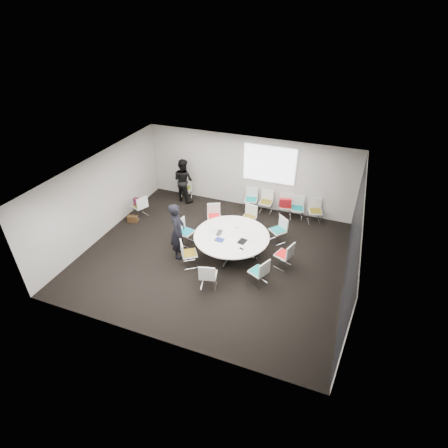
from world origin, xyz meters
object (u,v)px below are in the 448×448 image
(chair_ring_d, at_px, (214,221))
(maroon_bag, at_px, (139,202))
(chair_ring_f, at_px, (189,258))
(chair_back_a, at_px, (251,204))
(chair_spare_left, at_px, (141,210))
(chair_ring_c, at_px, (248,222))
(chair_ring_g, at_px, (208,280))
(chair_back_d, at_px, (297,213))
(brown_bag, at_px, (133,219))
(chair_ring_a, at_px, (284,259))
(laptop, at_px, (221,233))
(cup, at_px, (237,227))
(chair_ring_b, at_px, (278,235))
(chair_ring_h, at_px, (258,276))
(chair_back_e, at_px, (315,215))
(person_back, at_px, (183,180))
(chair_ring_e, at_px, (186,236))
(person_main, at_px, (178,231))
(conference_table, at_px, (232,240))
(chair_back_b, at_px, (266,206))
(chair_person_back, at_px, (186,192))
(chair_back_c, at_px, (285,210))

(chair_ring_d, bearing_deg, maroon_bag, -19.55)
(chair_ring_f, bearing_deg, chair_ring_d, 147.16)
(chair_back_a, bearing_deg, chair_spare_left, 18.21)
(chair_ring_c, relative_size, chair_spare_left, 1.00)
(chair_ring_d, distance_m, chair_ring_g, 3.09)
(chair_ring_c, height_order, chair_back_a, same)
(chair_ring_c, height_order, chair_back_d, same)
(chair_ring_g, bearing_deg, brown_bag, 136.28)
(chair_ring_a, xyz_separation_m, laptop, (-2.04, 0.01, 0.47))
(chair_back_a, xyz_separation_m, cup, (0.25, -2.45, 0.50))
(chair_ring_b, height_order, chair_ring_c, same)
(chair_ring_h, distance_m, chair_back_e, 4.04)
(chair_back_d, xyz_separation_m, maroon_bag, (-5.49, -1.87, 0.34))
(chair_ring_c, bearing_deg, person_back, -10.33)
(chair_ring_e, xyz_separation_m, person_back, (-1.37, 2.67, 0.61))
(cup, bearing_deg, maroon_bag, 172.33)
(chair_ring_f, bearing_deg, chair_ring_g, 18.18)
(chair_ring_d, relative_size, chair_back_e, 1.00)
(chair_ring_c, relative_size, chair_back_a, 1.00)
(chair_spare_left, bearing_deg, chair_back_e, -48.33)
(person_main, bearing_deg, brown_bag, 48.33)
(maroon_bag, bearing_deg, chair_back_a, 27.32)
(maroon_bag, bearing_deg, chair_ring_d, 5.48)
(chair_ring_f, relative_size, chair_back_e, 1.00)
(chair_ring_d, bearing_deg, chair_ring_a, 130.31)
(laptop, bearing_deg, chair_back_e, -45.36)
(chair_ring_c, height_order, chair_back_e, same)
(chair_back_e, bearing_deg, chair_ring_d, 9.26)
(chair_ring_f, xyz_separation_m, person_back, (-1.96, 3.69, 0.61))
(chair_ring_b, bearing_deg, person_back, 20.76)
(person_main, bearing_deg, chair_ring_d, -29.44)
(chair_ring_e, bearing_deg, chair_ring_g, 51.43)
(chair_ring_b, relative_size, chair_ring_c, 1.00)
(conference_table, height_order, chair_ring_e, chair_ring_e)
(chair_spare_left, height_order, laptop, chair_spare_left)
(chair_ring_c, height_order, laptop, chair_ring_c)
(chair_back_a, relative_size, chair_back_b, 1.00)
(chair_ring_f, relative_size, brown_bag, 2.44)
(chair_back_b, relative_size, chair_spare_left, 1.00)
(person_back, relative_size, maroon_bag, 4.40)
(chair_ring_e, bearing_deg, person_back, -143.06)
(chair_ring_f, distance_m, chair_back_b, 4.10)
(conference_table, xyz_separation_m, chair_ring_e, (-1.61, 0.04, -0.28))
(chair_back_e, bearing_deg, chair_ring_a, 63.00)
(chair_spare_left, height_order, chair_person_back, same)
(chair_ring_d, height_order, person_main, person_main)
(chair_ring_h, height_order, brown_bag, chair_ring_h)
(chair_spare_left, bearing_deg, chair_person_back, -2.17)
(chair_back_b, relative_size, chair_back_d, 1.00)
(chair_ring_c, xyz_separation_m, chair_back_c, (1.04, 1.28, 0.00))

